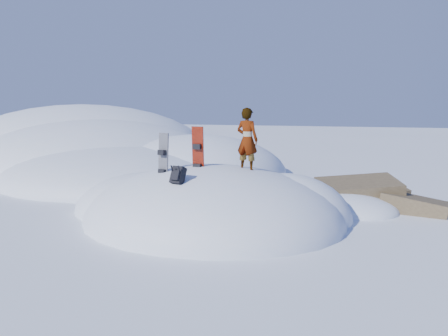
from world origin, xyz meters
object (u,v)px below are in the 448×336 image
(snowboard_red, at_px, (198,159))
(snowboard_dark, at_px, (163,164))
(person, at_px, (247,140))
(backpack, at_px, (178,175))

(snowboard_red, distance_m, snowboard_dark, 0.92)
(snowboard_red, relative_size, person, 1.05)
(snowboard_dark, xyz_separation_m, person, (1.99, 0.86, 0.62))
(snowboard_red, xyz_separation_m, snowboard_dark, (-0.76, -0.51, -0.11))
(backpack, distance_m, person, 2.20)
(snowboard_red, height_order, snowboard_dark, snowboard_red)
(snowboard_dark, distance_m, backpack, 1.18)
(snowboard_red, relative_size, snowboard_dark, 1.05)
(snowboard_dark, height_order, person, person)
(backpack, bearing_deg, snowboard_dark, 144.67)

